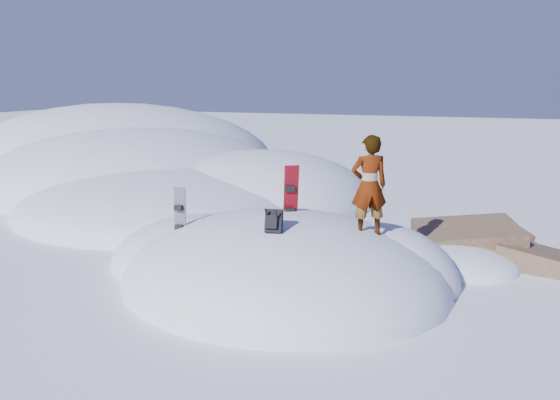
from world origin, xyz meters
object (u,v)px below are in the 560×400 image
(snowboard_red, at_px, (290,202))
(snowboard_dark, at_px, (180,220))
(backpack, at_px, (274,221))
(person, at_px, (369,186))

(snowboard_red, height_order, snowboard_dark, snowboard_red)
(snowboard_red, xyz_separation_m, snowboard_dark, (-2.17, -0.95, -0.35))
(snowboard_dark, bearing_deg, backpack, -14.78)
(backpack, height_order, person, person)
(backpack, bearing_deg, snowboard_dark, 157.03)
(person, bearing_deg, backpack, 5.99)
(snowboard_red, bearing_deg, backpack, -115.43)
(snowboard_red, bearing_deg, person, -43.90)
(snowboard_red, height_order, backpack, snowboard_red)
(snowboard_dark, distance_m, person, 4.06)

